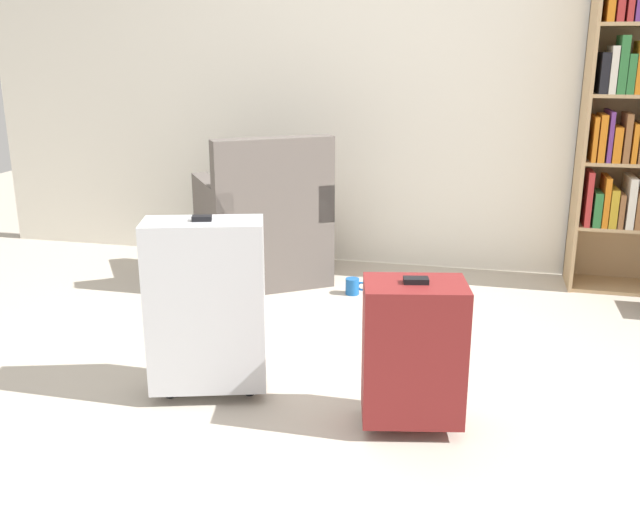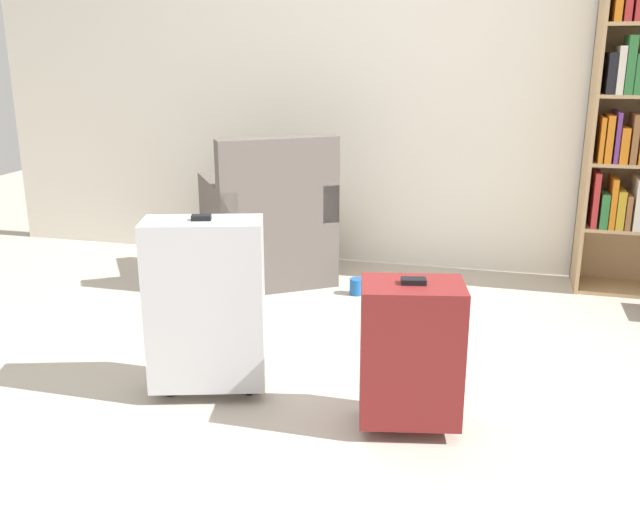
{
  "view_description": "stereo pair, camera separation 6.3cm",
  "coord_description": "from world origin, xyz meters",
  "px_view_note": "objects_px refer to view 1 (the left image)",
  "views": [
    {
      "loc": [
        0.68,
        -2.46,
        1.38
      ],
      "look_at": [
        0.05,
        0.26,
        0.55
      ],
      "focal_mm": 39.32,
      "sensor_mm": 36.0,
      "label": 1
    },
    {
      "loc": [
        0.74,
        -2.44,
        1.38
      ],
      "look_at": [
        0.05,
        0.26,
        0.55
      ],
      "focal_mm": 39.32,
      "sensor_mm": 36.0,
      "label": 2
    }
  ],
  "objects_px": {
    "mug": "(353,286)",
    "suitcase_silver": "(206,305)",
    "armchair": "(263,229)",
    "suitcase_dark_red": "(413,351)"
  },
  "relations": [
    {
      "from": "armchair",
      "to": "suitcase_silver",
      "type": "bearing_deg",
      "value": -80.97
    },
    {
      "from": "mug",
      "to": "suitcase_dark_red",
      "type": "relative_size",
      "value": 0.2
    },
    {
      "from": "suitcase_dark_red",
      "to": "suitcase_silver",
      "type": "distance_m",
      "value": 0.84
    },
    {
      "from": "suitcase_dark_red",
      "to": "suitcase_silver",
      "type": "bearing_deg",
      "value": 175.36
    },
    {
      "from": "suitcase_dark_red",
      "to": "suitcase_silver",
      "type": "height_order",
      "value": "suitcase_silver"
    },
    {
      "from": "mug",
      "to": "suitcase_silver",
      "type": "relative_size",
      "value": 0.16
    },
    {
      "from": "mug",
      "to": "suitcase_dark_red",
      "type": "height_order",
      "value": "suitcase_dark_red"
    },
    {
      "from": "mug",
      "to": "suitcase_silver",
      "type": "xyz_separation_m",
      "value": [
        -0.36,
        -1.35,
        0.35
      ]
    },
    {
      "from": "armchair",
      "to": "suitcase_dark_red",
      "type": "relative_size",
      "value": 1.63
    },
    {
      "from": "armchair",
      "to": "mug",
      "type": "relative_size",
      "value": 8.09
    }
  ]
}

